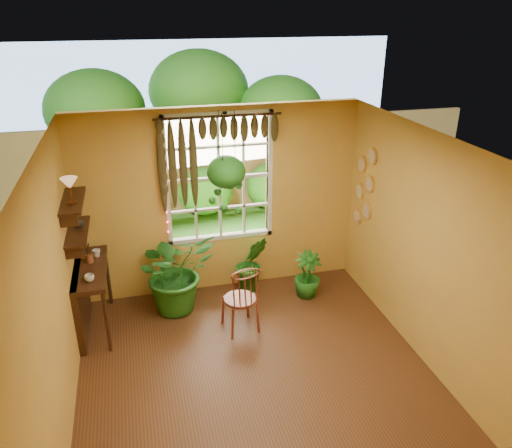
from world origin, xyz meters
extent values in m
plane|color=#522F17|center=(0.00, 0.00, 0.00)|extent=(4.50, 4.50, 0.00)
plane|color=white|center=(0.00, 0.00, 2.70)|extent=(4.50, 4.50, 0.00)
plane|color=#C19142|center=(0.00, 2.25, 1.35)|extent=(4.00, 0.00, 4.00)
plane|color=#C19142|center=(-2.00, 0.00, 1.35)|extent=(0.00, 4.50, 4.50)
plane|color=#C19142|center=(2.00, 0.00, 1.35)|extent=(0.00, 4.50, 4.50)
cube|color=silver|center=(0.00, 2.28, 1.70)|extent=(1.52, 0.10, 1.86)
cube|color=white|center=(0.00, 2.31, 1.70)|extent=(1.38, 0.01, 1.78)
cylinder|color=#331D0E|center=(0.00, 2.17, 2.58)|extent=(1.70, 0.04, 0.04)
cube|color=#331D0E|center=(-1.80, 1.60, 0.87)|extent=(0.40, 1.20, 0.06)
cube|color=#331D0E|center=(-1.96, 1.60, 0.45)|extent=(0.08, 1.18, 0.90)
cylinder|color=#331D0E|center=(-1.64, 1.05, 0.43)|extent=(0.05, 0.05, 0.86)
cylinder|color=#331D0E|center=(-1.64, 2.15, 0.43)|extent=(0.05, 0.05, 0.86)
cube|color=#331D0E|center=(-1.88, 1.60, 1.40)|extent=(0.25, 0.90, 0.04)
cube|color=#331D0E|center=(-1.88, 1.60, 1.80)|extent=(0.25, 0.90, 0.04)
cube|color=#23601B|center=(0.00, 7.25, -0.02)|extent=(14.00, 10.00, 0.04)
cube|color=olive|center=(0.00, 5.45, 0.90)|extent=(12.00, 0.10, 1.80)
plane|color=#8FB4F0|center=(0.00, 9.05, 1.55)|extent=(12.00, 0.00, 12.00)
cylinder|color=maroon|center=(0.02, 1.11, 0.44)|extent=(0.48, 0.48, 0.04)
torus|color=maroon|center=(0.05, 0.93, 0.92)|extent=(0.40, 0.10, 0.40)
imported|color=#1A4F15|center=(-0.72, 1.79, 0.59)|extent=(1.29, 1.20, 1.18)
imported|color=#1A4F15|center=(0.39, 2.01, 0.44)|extent=(0.49, 0.40, 0.88)
imported|color=#1A4F15|center=(1.13, 1.65, 0.34)|extent=(0.40, 0.40, 0.69)
ellipsoid|color=black|center=(0.03, 1.90, 1.83)|extent=(0.30, 0.30, 0.18)
ellipsoid|color=#1A4F15|center=(0.03, 1.90, 1.91)|extent=(0.51, 0.51, 0.43)
imported|color=silver|center=(-1.78, 1.24, 0.94)|extent=(0.13, 0.13, 0.09)
imported|color=beige|center=(-1.72, 1.87, 0.95)|extent=(0.14, 0.14, 0.10)
cylinder|color=brown|center=(-1.80, 1.73, 0.96)|extent=(0.09, 0.09, 0.11)
imported|color=#B2AD99|center=(-1.87, 1.71, 1.48)|extent=(0.16, 0.16, 0.13)
cylinder|color=brown|center=(-1.86, 1.43, 1.83)|extent=(0.11, 0.11, 0.03)
cylinder|color=brown|center=(-1.86, 1.43, 1.93)|extent=(0.03, 0.03, 0.19)
cone|color=slate|center=(-1.86, 1.43, 2.07)|extent=(0.19, 0.19, 0.13)
camera|label=1|loc=(-1.14, -4.24, 3.93)|focal=35.00mm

